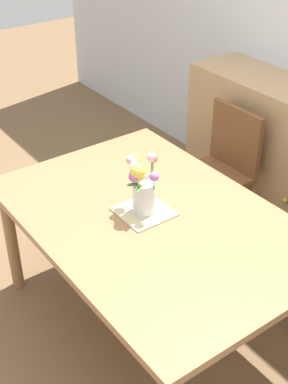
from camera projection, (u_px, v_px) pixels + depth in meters
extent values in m
plane|color=brown|center=(152.00, 323.00, 3.04)|extent=(12.00, 12.00, 0.00)
cube|color=#9E7047|center=(153.00, 220.00, 2.65)|extent=(1.64, 1.12, 0.04)
cylinder|color=#9E7047|center=(11.00, 240.00, 3.11)|extent=(0.07, 0.07, 0.70)
cylinder|color=#9E7047|center=(144.00, 188.00, 3.59)|extent=(0.07, 0.07, 0.70)
cube|color=brown|center=(211.00, 177.00, 3.50)|extent=(0.42, 0.42, 0.04)
cylinder|color=brown|center=(207.00, 229.00, 3.42)|extent=(0.04, 0.04, 0.44)
cylinder|color=brown|center=(172.00, 204.00, 3.66)|extent=(0.04, 0.04, 0.44)
cylinder|color=brown|center=(247.00, 210.00, 3.60)|extent=(0.04, 0.04, 0.44)
cylinder|color=brown|center=(211.00, 187.00, 3.84)|extent=(0.04, 0.04, 0.44)
cube|color=brown|center=(236.00, 138.00, 3.47)|extent=(0.42, 0.04, 0.42)
cylinder|color=brown|center=(270.00, 275.00, 3.05)|extent=(0.04, 0.04, 0.44)
cube|color=tan|center=(277.00, 155.00, 3.66)|extent=(1.40, 0.44, 1.00)
sphere|color=#B7933D|center=(225.00, 111.00, 3.60)|extent=(0.04, 0.04, 0.04)
sphere|color=#B7933D|center=(220.00, 163.00, 3.82)|extent=(0.04, 0.04, 0.04)
sphere|color=#B7933D|center=(285.00, 200.00, 3.41)|extent=(0.04, 0.04, 0.04)
cube|color=#CCB789|center=(144.00, 211.00, 2.67)|extent=(0.26, 0.26, 0.01)
cylinder|color=silver|center=(144.00, 197.00, 2.62)|extent=(0.12, 0.12, 0.17)
sphere|color=#E55B4C|center=(153.00, 158.00, 2.60)|extent=(0.05, 0.05, 0.05)
cylinder|color=#478438|center=(153.00, 167.00, 2.62)|extent=(0.01, 0.01, 0.10)
sphere|color=#B266C6|center=(154.00, 177.00, 2.50)|extent=(0.05, 0.05, 0.05)
cylinder|color=#478438|center=(154.00, 183.00, 2.51)|extent=(0.01, 0.01, 0.07)
sphere|color=#EFD14C|center=(137.00, 176.00, 2.53)|extent=(0.07, 0.07, 0.07)
cylinder|color=#478438|center=(137.00, 181.00, 2.54)|extent=(0.01, 0.01, 0.06)
sphere|color=white|center=(135.00, 167.00, 2.53)|extent=(0.06, 0.06, 0.06)
cylinder|color=#478438|center=(135.00, 175.00, 2.56)|extent=(0.01, 0.01, 0.09)
sphere|color=#EA9EBC|center=(131.00, 160.00, 2.56)|extent=(0.05, 0.05, 0.05)
cylinder|color=#478438|center=(131.00, 170.00, 2.58)|extent=(0.01, 0.01, 0.11)
sphere|color=#EA9EBC|center=(152.00, 157.00, 2.58)|extent=(0.05, 0.05, 0.05)
cylinder|color=#478438|center=(151.00, 167.00, 2.61)|extent=(0.01, 0.01, 0.11)
sphere|color=#EFD14C|center=(134.00, 160.00, 2.60)|extent=(0.06, 0.06, 0.06)
cylinder|color=#478438|center=(134.00, 168.00, 2.62)|extent=(0.01, 0.01, 0.09)
sphere|color=#EFD14C|center=(138.00, 171.00, 2.50)|extent=(0.07, 0.07, 0.07)
cylinder|color=#478438|center=(138.00, 179.00, 2.52)|extent=(0.01, 0.01, 0.09)
sphere|color=#B266C6|center=(134.00, 176.00, 2.51)|extent=(0.06, 0.06, 0.06)
cylinder|color=#478438|center=(134.00, 182.00, 2.53)|extent=(0.01, 0.01, 0.07)
ellipsoid|color=#478438|center=(132.00, 185.00, 2.53)|extent=(0.03, 0.07, 0.03)
ellipsoid|color=#478438|center=(139.00, 189.00, 2.51)|extent=(0.06, 0.07, 0.01)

